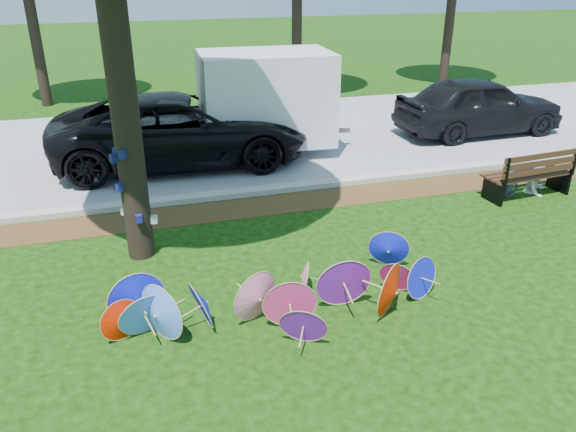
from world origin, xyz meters
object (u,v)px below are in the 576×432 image
(dark_pickup, at_px, (479,105))
(parasol_pile, at_px, (272,295))
(black_van, at_px, (181,130))
(person_left, at_px, (512,169))
(cargo_trailer, at_px, (266,98))
(park_bench, at_px, (527,172))
(person_right, at_px, (540,164))

(dark_pickup, bearing_deg, parasol_pile, 130.82)
(black_van, xyz_separation_m, person_left, (6.40, -4.12, -0.24))
(black_van, distance_m, person_left, 7.62)
(dark_pickup, bearing_deg, person_left, 153.34)
(black_van, distance_m, cargo_trailer, 2.31)
(parasol_pile, relative_size, dark_pickup, 1.01)
(person_left, bearing_deg, park_bench, -3.18)
(park_bench, bearing_deg, black_van, 143.64)
(dark_pickup, distance_m, person_right, 4.59)
(cargo_trailer, height_order, person_left, cargo_trailer)
(parasol_pile, distance_m, cargo_trailer, 7.60)
(dark_pickup, xyz_separation_m, park_bench, (-1.74, -4.42, -0.31))
(dark_pickup, distance_m, person_left, 4.85)
(parasol_pile, distance_m, person_right, 7.32)
(park_bench, bearing_deg, person_right, 3.47)
(dark_pickup, bearing_deg, park_bench, 157.41)
(black_van, bearing_deg, park_bench, -118.96)
(park_bench, distance_m, person_left, 0.36)
(parasol_pile, xyz_separation_m, black_van, (-0.39, 7.02, 0.48))
(parasol_pile, relative_size, park_bench, 2.47)
(dark_pickup, xyz_separation_m, person_left, (-2.09, -4.37, -0.22))
(parasol_pile, relative_size, black_van, 0.80)
(person_left, relative_size, person_right, 0.94)
(cargo_trailer, distance_m, person_left, 6.13)
(cargo_trailer, bearing_deg, person_left, -43.44)
(dark_pickup, distance_m, cargo_trailer, 6.31)
(parasol_pile, xyz_separation_m, person_left, (6.01, 2.90, 0.24))
(person_left, distance_m, person_right, 0.70)
(black_van, distance_m, person_right, 8.22)
(black_van, xyz_separation_m, park_bench, (6.75, -4.17, -0.33))
(black_van, height_order, person_left, black_van)
(parasol_pile, bearing_deg, cargo_trailer, 75.95)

